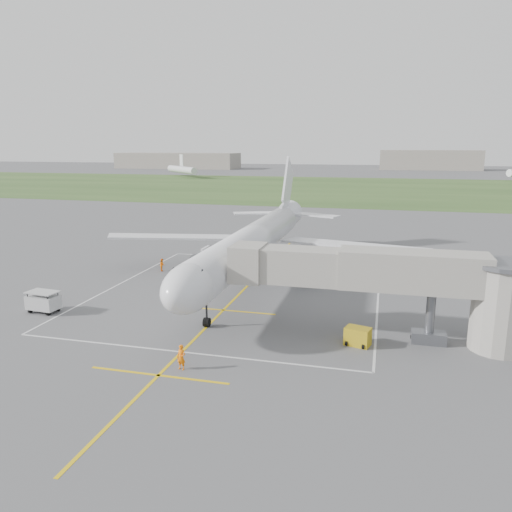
% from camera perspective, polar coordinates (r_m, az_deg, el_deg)
% --- Properties ---
extents(ground, '(700.00, 700.00, 0.00)m').
position_cam_1_polar(ground, '(56.26, -0.58, -3.03)').
color(ground, '#535355').
rests_on(ground, ground).
extents(grass_strip, '(700.00, 120.00, 0.02)m').
position_cam_1_polar(grass_strip, '(183.49, 10.10, 7.66)').
color(grass_strip, '#304C21').
rests_on(grass_strip, ground).
extents(apron_markings, '(28.20, 60.00, 0.01)m').
position_cam_1_polar(apron_markings, '(50.89, -2.29, -4.72)').
color(apron_markings, yellow).
rests_on(apron_markings, ground).
extents(airliner, '(38.93, 46.75, 13.52)m').
position_cam_1_polar(airliner, '(55.95, -0.39, 1.51)').
color(airliner, silver).
rests_on(airliner, ground).
extents(jet_bridge, '(23.40, 5.00, 7.20)m').
position_cam_1_polar(jet_bridge, '(40.22, 16.31, -2.91)').
color(jet_bridge, '#9B988C').
rests_on(jet_bridge, ground).
extents(gpu_unit, '(2.15, 1.75, 1.41)m').
position_cam_1_polar(gpu_unit, '(39.70, 11.54, -9.01)').
color(gpu_unit, '#B49616').
rests_on(gpu_unit, ground).
extents(baggage_cart, '(3.00, 1.98, 1.98)m').
position_cam_1_polar(baggage_cart, '(50.16, -23.13, -4.82)').
color(baggage_cart, '#B8B8B8').
rests_on(baggage_cart, ground).
extents(ramp_worker_nose, '(0.72, 0.55, 1.78)m').
position_cam_1_polar(ramp_worker_nose, '(35.27, -8.54, -11.38)').
color(ramp_worker_nose, orange).
rests_on(ramp_worker_nose, ground).
extents(ramp_worker_wing, '(0.91, 0.95, 1.55)m').
position_cam_1_polar(ramp_worker_wing, '(62.22, -10.67, -0.99)').
color(ramp_worker_wing, orange).
rests_on(ramp_worker_wing, ground).
extents(distant_hangars, '(345.00, 49.00, 12.00)m').
position_cam_1_polar(distant_hangars, '(319.11, 9.17, 10.63)').
color(distant_hangars, gray).
rests_on(distant_hangars, ground).
extents(distant_aircraft, '(184.83, 40.53, 8.85)m').
position_cam_1_polar(distant_aircraft, '(236.44, 10.67, 9.56)').
color(distant_aircraft, silver).
rests_on(distant_aircraft, ground).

